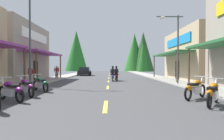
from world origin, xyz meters
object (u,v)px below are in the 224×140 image
at_px(streetlamp_right, 174,39).
at_px(pedestrian_waiting, 57,71).
at_px(motorcycle_parked_right_3, 195,88).
at_px(rider_cruising_trailing, 116,74).
at_px(motorcycle_parked_left_2, 11,90).
at_px(motorcycle_parked_left_3, 26,87).
at_px(parked_car_curbside, 85,71).
at_px(motorcycle_parked_left_4, 40,83).
at_px(motorcycle_parked_right_2, 213,93).
at_px(pedestrian_browsing, 31,74).
at_px(streetlamp_left, 34,26).
at_px(rider_cruising_lead, 113,75).
at_px(pedestrian_by_shop, 57,71).

height_order(streetlamp_right, pedestrian_waiting, streetlamp_right).
bearing_deg(motorcycle_parked_right_3, rider_cruising_trailing, 62.02).
bearing_deg(pedestrian_waiting, motorcycle_parked_left_2, 34.43).
relative_size(motorcycle_parked_left_2, motorcycle_parked_left_3, 1.04).
height_order(motorcycle_parked_left_2, parked_car_curbside, parked_car_curbside).
distance_m(streetlamp_right, motorcycle_parked_left_4, 10.78).
distance_m(motorcycle_parked_right_2, pedestrian_browsing, 14.45).
relative_size(pedestrian_browsing, parked_car_curbside, 0.35).
bearing_deg(motorcycle_parked_left_4, parked_car_curbside, -41.00).
relative_size(pedestrian_waiting, parked_car_curbside, 0.37).
bearing_deg(pedestrian_browsing, streetlamp_left, -153.71).
distance_m(streetlamp_right, motorcycle_parked_right_2, 9.43).
xyz_separation_m(motorcycle_parked_right_2, rider_cruising_lead, (-3.69, 13.04, 0.17)).
bearing_deg(motorcycle_parked_right_2, motorcycle_parked_left_3, 109.06).
relative_size(motorcycle_parked_right_2, motorcycle_parked_left_3, 1.07).
bearing_deg(parked_car_curbside, motorcycle_parked_left_4, 178.02).
bearing_deg(rider_cruising_lead, motorcycle_parked_left_3, 157.79).
xyz_separation_m(motorcycle_parked_left_2, pedestrian_browsing, (-2.50, 8.75, 0.39)).
bearing_deg(streetlamp_left, motorcycle_parked_right_2, -37.12).
distance_m(motorcycle_parked_right_2, rider_cruising_trailing, 14.08).
height_order(motorcycle_parked_right_3, rider_cruising_trailing, rider_cruising_trailing).
bearing_deg(pedestrian_by_shop, motorcycle_parked_left_2, 171.04).
xyz_separation_m(streetlamp_left, motorcycle_parked_left_3, (1.32, -4.73, -3.96)).
xyz_separation_m(streetlamp_left, parked_car_curbside, (1.29, 18.93, -3.77)).
relative_size(motorcycle_parked_left_3, motorcycle_parked_left_4, 1.00).
distance_m(streetlamp_right, rider_cruising_trailing, 7.35).
height_order(motorcycle_parked_right_2, motorcycle_parked_left_4, same).
xyz_separation_m(rider_cruising_lead, rider_cruising_trailing, (0.38, 0.64, 0.00)).
distance_m(motorcycle_parked_left_2, motorcycle_parked_left_4, 3.49).
bearing_deg(streetlamp_right, motorcycle_parked_left_3, -146.12).
distance_m(rider_cruising_lead, parked_car_curbside, 13.84).
height_order(motorcycle_parked_left_4, pedestrian_by_shop, pedestrian_by_shop).
height_order(motorcycle_parked_left_2, rider_cruising_lead, rider_cruising_lead).
bearing_deg(motorcycle_parked_right_2, parked_car_curbside, 53.27).
distance_m(streetlamp_right, parked_car_curbside, 19.97).
bearing_deg(motorcycle_parked_left_3, pedestrian_waiting, -31.81).
bearing_deg(motorcycle_parked_left_4, motorcycle_parked_right_3, -150.37).
relative_size(streetlamp_left, motorcycle_parked_left_4, 4.14).
relative_size(motorcycle_parked_left_4, rider_cruising_trailing, 0.78).
height_order(motorcycle_parked_left_4, pedestrian_waiting, pedestrian_waiting).
relative_size(motorcycle_parked_left_2, rider_cruising_lead, 0.82).
height_order(motorcycle_parked_right_2, rider_cruising_trailing, rider_cruising_trailing).
distance_m(pedestrian_waiting, parked_car_curbside, 7.74).
height_order(streetlamp_right, motorcycle_parked_right_3, streetlamp_right).
bearing_deg(pedestrian_waiting, pedestrian_by_shop, 34.69).
height_order(motorcycle_parked_right_2, pedestrian_waiting, pedestrian_waiting).
relative_size(motorcycle_parked_right_3, motorcycle_parked_left_2, 0.93).
relative_size(motorcycle_parked_right_3, parked_car_curbside, 0.37).
xyz_separation_m(streetlamp_right, motorcycle_parked_right_3, (-1.21, -7.16, -3.24)).
height_order(motorcycle_parked_left_4, rider_cruising_trailing, rider_cruising_trailing).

